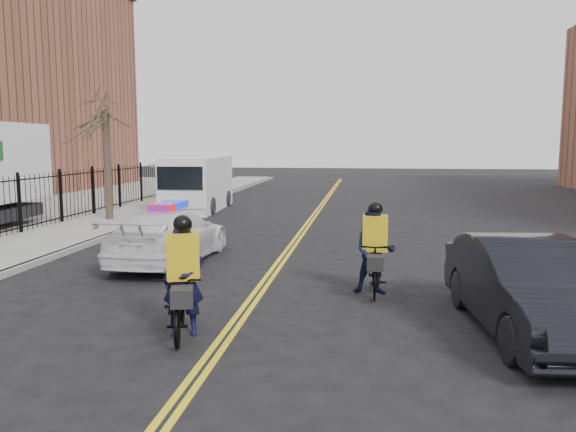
# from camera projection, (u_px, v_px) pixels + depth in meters

# --- Properties ---
(ground) EXTENTS (120.00, 120.00, 0.00)m
(ground) POSITION_uv_depth(u_px,v_px,m) (251.00, 303.00, 10.71)
(ground) COLOR black
(ground) RESTS_ON ground
(center_line_left) EXTENTS (0.10, 60.00, 0.01)m
(center_line_left) POSITION_uv_depth(u_px,v_px,m) (297.00, 235.00, 18.58)
(center_line_left) COLOR yellow
(center_line_left) RESTS_ON ground
(center_line_right) EXTENTS (0.10, 60.00, 0.01)m
(center_line_right) POSITION_uv_depth(u_px,v_px,m) (302.00, 235.00, 18.56)
(center_line_right) COLOR yellow
(center_line_right) RESTS_ON ground
(sidewalk) EXTENTS (3.00, 60.00, 0.15)m
(sidewalk) POSITION_uv_depth(u_px,v_px,m) (87.00, 228.00, 19.59)
(sidewalk) COLOR gray
(sidewalk) RESTS_ON ground
(curb) EXTENTS (0.20, 60.00, 0.15)m
(curb) POSITION_uv_depth(u_px,v_px,m) (128.00, 229.00, 19.38)
(curb) COLOR gray
(curb) RESTS_ON ground
(iron_fence) EXTENTS (0.12, 28.00, 2.00)m
(iron_fence) POSITION_uv_depth(u_px,v_px,m) (45.00, 202.00, 19.67)
(iron_fence) COLOR black
(iron_fence) RESTS_ON ground
(street_tree) EXTENTS (3.20, 3.20, 4.80)m
(street_tree) POSITION_uv_depth(u_px,v_px,m) (106.00, 130.00, 21.12)
(street_tree) COLOR #352B1F
(street_tree) RESTS_ON sidewalk
(police_cruiser) EXTENTS (2.10, 4.81, 1.54)m
(police_cruiser) POSITION_uv_depth(u_px,v_px,m) (169.00, 235.00, 14.31)
(police_cruiser) COLOR white
(police_cruiser) RESTS_ON ground
(dark_sedan) EXTENTS (2.05, 4.72, 1.51)m
(dark_sedan) POSITION_uv_depth(u_px,v_px,m) (529.00, 287.00, 8.88)
(dark_sedan) COLOR black
(dark_sedan) RESTS_ON ground
(cargo_van) EXTENTS (2.43, 5.84, 2.41)m
(cargo_van) POSITION_uv_depth(u_px,v_px,m) (197.00, 184.00, 25.55)
(cargo_van) COLOR white
(cargo_van) RESTS_ON ground
(cyclist_near) EXTENTS (1.19, 2.07, 1.92)m
(cyclist_near) POSITION_uv_depth(u_px,v_px,m) (184.00, 293.00, 8.86)
(cyclist_near) COLOR black
(cyclist_near) RESTS_ON ground
(cyclist_far) EXTENTS (0.84, 1.86, 1.88)m
(cyclist_far) POSITION_uv_depth(u_px,v_px,m) (375.00, 258.00, 11.27)
(cyclist_far) COLOR black
(cyclist_far) RESTS_ON ground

